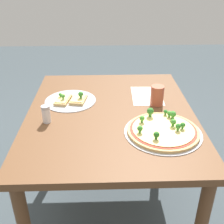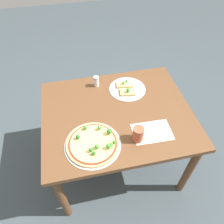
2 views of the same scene
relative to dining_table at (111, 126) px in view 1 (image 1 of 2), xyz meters
name	(u,v)px [view 1 (image 1 of 2)]	position (x,y,z in m)	size (l,w,h in m)	color
ground_plane	(111,204)	(0.00, 0.00, -0.63)	(8.00, 8.00, 0.00)	#3D474C
dining_table	(111,126)	(0.00, 0.00, 0.00)	(1.13, 0.92, 0.72)	brown
pizza_tray_whole	(163,130)	(0.22, 0.25, 0.11)	(0.38, 0.38, 0.07)	#A3A3A8
pizza_tray_slice	(71,100)	(-0.14, -0.23, 0.10)	(0.31, 0.31, 0.07)	#A3A3A8
drinking_cup	(157,96)	(-0.08, 0.27, 0.15)	(0.08, 0.08, 0.12)	#AD5138
condiment_shaker	(46,114)	(0.10, -0.34, 0.14)	(0.04, 0.04, 0.09)	silver
paper_menu	(147,96)	(-0.20, 0.23, 0.09)	(0.27, 0.18, 0.00)	silver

